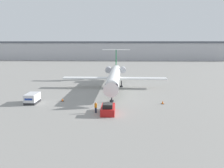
# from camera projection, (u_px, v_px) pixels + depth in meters

# --- Properties ---
(ground_plane) EXTENTS (600.00, 600.00, 0.00)m
(ground_plane) POSITION_uv_depth(u_px,v_px,m) (110.00, 114.00, 36.31)
(ground_plane) COLOR gray
(terminal_building) EXTENTS (180.00, 16.80, 12.74)m
(terminal_building) POSITION_uv_depth(u_px,v_px,m) (118.00, 51.00, 153.00)
(terminal_building) COLOR #B2B2B7
(terminal_building) RESTS_ON ground
(airplane_main) EXTENTS (27.10, 33.50, 9.55)m
(airplane_main) POSITION_uv_depth(u_px,v_px,m) (114.00, 76.00, 56.77)
(airplane_main) COLOR white
(airplane_main) RESTS_ON ground
(pushback_tug) EXTENTS (2.26, 4.58, 1.88)m
(pushback_tug) POSITION_uv_depth(u_px,v_px,m) (108.00, 109.00, 36.38)
(pushback_tug) COLOR #B21919
(pushback_tug) RESTS_ON ground
(luggage_cart) EXTENTS (2.11, 3.58, 1.91)m
(luggage_cart) POSITION_uv_depth(u_px,v_px,m) (32.00, 98.00, 42.55)
(luggage_cart) COLOR #232326
(luggage_cart) RESTS_ON ground
(worker_near_tug) EXTENTS (0.40, 0.26, 1.87)m
(worker_near_tug) POSITION_uv_depth(u_px,v_px,m) (96.00, 107.00, 36.55)
(worker_near_tug) COLOR #232838
(worker_near_tug) RESTS_ON ground
(traffic_cone_left) EXTENTS (0.57, 0.57, 0.59)m
(traffic_cone_left) POSITION_uv_depth(u_px,v_px,m) (62.00, 100.00, 43.96)
(traffic_cone_left) COLOR black
(traffic_cone_left) RESTS_ON ground
(traffic_cone_right) EXTENTS (0.53, 0.53, 0.65)m
(traffic_cone_right) POSITION_uv_depth(u_px,v_px,m) (163.00, 102.00, 42.01)
(traffic_cone_right) COLOR black
(traffic_cone_right) RESTS_ON ground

